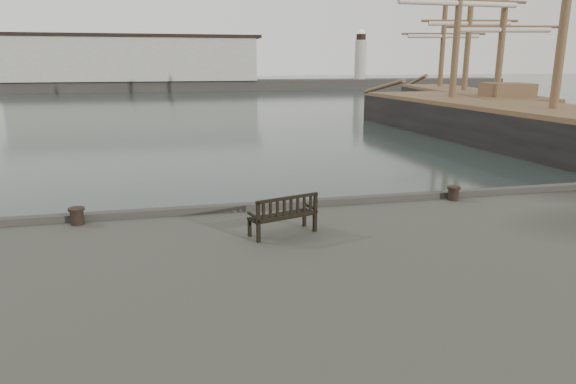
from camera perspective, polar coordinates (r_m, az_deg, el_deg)
The scene contains 7 objects.
ground at distance 15.14m, azimuth -4.26°, elevation -7.48°, with size 400.00×400.00×0.00m, color black.
breakwater at distance 105.95m, azimuth -14.67°, elevation 13.13°, with size 140.00×9.50×12.20m.
bench at distance 12.33m, azimuth -0.54°, elevation -3.37°, with size 1.75×1.04×0.95m.
bollard_left at distance 14.16m, azimuth -22.39°, elevation -2.50°, with size 0.42×0.42×0.44m, color black.
bollard_right at distance 16.17m, azimuth 17.91°, elevation -0.14°, with size 0.40×0.40×0.42m, color black.
tall_ship_main at distance 37.54m, azimuth 27.04°, elevation 5.32°, with size 10.35×40.48×30.06m.
tall_ship_far at distance 57.53m, azimuth 18.80°, elevation 8.76°, with size 11.62×29.20×24.48m.
Camera 1 is at (-2.05, -13.91, 5.61)m, focal length 32.00 mm.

